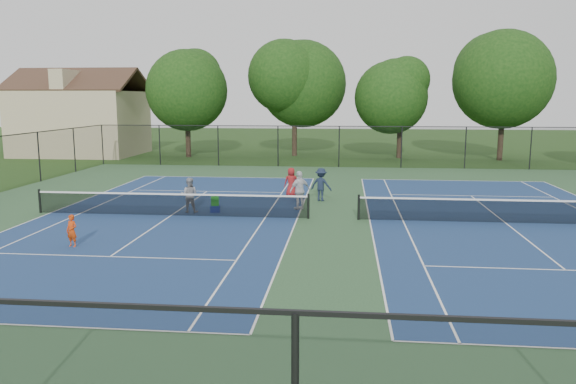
# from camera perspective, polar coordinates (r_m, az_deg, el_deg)

# --- Properties ---
(ground) EXTENTS (140.00, 140.00, 0.00)m
(ground) POSITION_cam_1_polar(r_m,az_deg,el_deg) (23.66, 4.62, -2.78)
(ground) COLOR #234716
(ground) RESTS_ON ground
(court_pad) EXTENTS (36.00, 36.00, 0.01)m
(court_pad) POSITION_cam_1_polar(r_m,az_deg,el_deg) (23.66, 4.62, -2.77)
(court_pad) COLOR #2B4E2F
(court_pad) RESTS_ON ground
(tennis_court_left) EXTENTS (12.00, 23.83, 1.07)m
(tennis_court_left) POSITION_cam_1_polar(r_m,az_deg,el_deg) (24.78, -11.79, -2.16)
(tennis_court_left) COLOR navy
(tennis_court_left) RESTS_ON ground
(tennis_court_right) EXTENTS (12.00, 23.83, 1.07)m
(tennis_court_right) POSITION_cam_1_polar(r_m,az_deg,el_deg) (24.52, 21.22, -2.73)
(tennis_court_right) COLOR navy
(tennis_court_right) RESTS_ON ground
(perimeter_fence) EXTENTS (36.08, 36.08, 3.02)m
(perimeter_fence) POSITION_cam_1_polar(r_m,az_deg,el_deg) (23.37, 4.67, 1.06)
(perimeter_fence) COLOR black
(perimeter_fence) RESTS_ON ground
(tree_back_a) EXTENTS (6.80, 6.80, 9.15)m
(tree_back_a) POSITION_cam_1_polar(r_m,az_deg,el_deg) (49.00, -10.27, 10.57)
(tree_back_a) COLOR #2D2116
(tree_back_a) RESTS_ON ground
(tree_back_b) EXTENTS (7.60, 7.60, 10.03)m
(tree_back_b) POSITION_cam_1_polar(r_m,az_deg,el_deg) (49.34, 0.68, 11.36)
(tree_back_b) COLOR #2D2116
(tree_back_b) RESTS_ON ground
(tree_back_c) EXTENTS (6.00, 6.00, 8.40)m
(tree_back_c) POSITION_cam_1_polar(r_m,az_deg,el_deg) (48.33, 11.41, 9.89)
(tree_back_c) COLOR #2D2116
(tree_back_c) RESTS_ON ground
(tree_back_d) EXTENTS (7.80, 7.80, 10.37)m
(tree_back_d) POSITION_cam_1_polar(r_m,az_deg,el_deg) (48.79, 21.15, 11.02)
(tree_back_d) COLOR #2D2116
(tree_back_d) RESTS_ON ground
(clapboard_house) EXTENTS (10.80, 8.10, 7.65)m
(clapboard_house) POSITION_cam_1_polar(r_m,az_deg,el_deg) (53.56, -20.28, 6.88)
(clapboard_house) COLOR tan
(clapboard_house) RESTS_ON ground
(child_player) EXTENTS (0.46, 0.36, 1.12)m
(child_player) POSITION_cam_1_polar(r_m,az_deg,el_deg) (20.56, -21.11, -3.70)
(child_player) COLOR red
(child_player) RESTS_ON ground
(instructor) EXTENTS (0.77, 0.61, 1.56)m
(instructor) POSITION_cam_1_polar(r_m,az_deg,el_deg) (25.23, -9.98, -0.31)
(instructor) COLOR #959698
(instructor) RESTS_ON ground
(bystander_a) EXTENTS (1.09, 0.98, 1.78)m
(bystander_a) POSITION_cam_1_polar(r_m,az_deg,el_deg) (25.48, 1.21, 0.18)
(bystander_a) COLOR silver
(bystander_a) RESTS_ON ground
(bystander_b) EXTENTS (1.19, 0.91, 1.64)m
(bystander_b) POSITION_cam_1_polar(r_m,az_deg,el_deg) (27.66, 3.38, 0.76)
(bystander_b) COLOR #182235
(bystander_b) RESTS_ON ground
(bystander_c) EXTENTS (0.84, 0.66, 1.50)m
(bystander_c) POSITION_cam_1_polar(r_m,az_deg,el_deg) (28.86, 0.34, 1.01)
(bystander_c) COLOR maroon
(bystander_c) RESTS_ON ground
(ball_crate) EXTENTS (0.45, 0.36, 0.31)m
(ball_crate) POSITION_cam_1_polar(r_m,az_deg,el_deg) (25.18, -7.41, -1.72)
(ball_crate) COLOR navy
(ball_crate) RESTS_ON ground
(ball_hopper) EXTENTS (0.39, 0.35, 0.41)m
(ball_hopper) POSITION_cam_1_polar(r_m,az_deg,el_deg) (25.11, -7.43, -0.91)
(ball_hopper) COLOR green
(ball_hopper) RESTS_ON ball_crate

